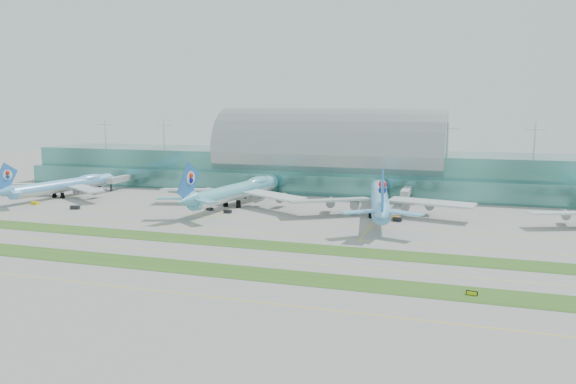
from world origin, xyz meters
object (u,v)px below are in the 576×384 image
(airliner_c, at_px, (380,198))
(taxiway_sign_east, at_px, (472,293))
(terminal, at_px, (330,162))
(airliner_b, at_px, (237,190))
(airliner_a, at_px, (65,185))

(airliner_c, relative_size, taxiway_sign_east, 31.25)
(terminal, xyz_separation_m, airliner_b, (-27.23, -62.49, -7.22))
(terminal, xyz_separation_m, airliner_a, (-117.03, -65.43, -8.20))
(airliner_a, height_order, airliner_b, airliner_b)
(airliner_a, xyz_separation_m, airliner_b, (89.80, 2.94, 0.98))
(airliner_a, distance_m, taxiway_sign_east, 210.01)
(terminal, height_order, taxiway_sign_east, terminal)
(airliner_a, relative_size, airliner_b, 0.86)
(airliner_c, xyz_separation_m, taxiway_sign_east, (35.05, -90.36, -6.58))
(airliner_c, distance_m, taxiway_sign_east, 97.15)
(terminal, relative_size, airliner_a, 4.81)
(airliner_a, xyz_separation_m, airliner_c, (153.66, -1.61, 1.12))
(airliner_a, bearing_deg, airliner_b, 12.16)
(airliner_b, bearing_deg, taxiway_sign_east, -35.71)
(airliner_b, height_order, airliner_c, airliner_c)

